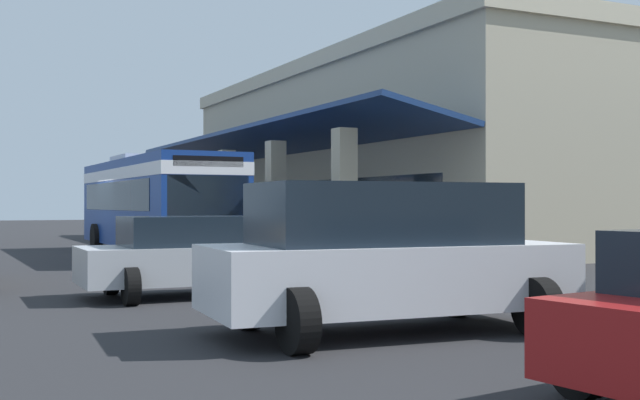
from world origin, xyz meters
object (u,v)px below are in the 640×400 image
object	(u,v)px
pedestrian	(358,239)
potted_palm	(211,229)
transit_bus	(154,199)
parked_sedan_silver	(199,255)
parked_suv_white	(386,256)

from	to	relation	value
pedestrian	potted_palm	bearing A→B (deg)	170.06
potted_palm	pedestrian	bearing A→B (deg)	-9.94
potted_palm	transit_bus	bearing A→B (deg)	-28.87
parked_sedan_silver	potted_palm	size ratio (longest dim) A/B	1.78
parked_sedan_silver	pedestrian	bearing A→B (deg)	77.68
transit_bus	parked_sedan_silver	size ratio (longest dim) A/B	2.55
transit_bus	potted_palm	size ratio (longest dim) A/B	4.54
parked_sedan_silver	potted_palm	xyz separation A→B (m)	(-19.82, 6.56, -0.18)
transit_bus	potted_palm	distance (m)	9.53
parked_sedan_silver	parked_suv_white	bearing A→B (deg)	10.54
parked_sedan_silver	pedestrian	size ratio (longest dim) A/B	2.48
transit_bus	parked_suv_white	world-z (taller)	transit_bus
pedestrian	potted_palm	size ratio (longest dim) A/B	0.72
parked_suv_white	pedestrian	world-z (taller)	parked_suv_white
pedestrian	parked_suv_white	bearing A→B (deg)	-23.98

